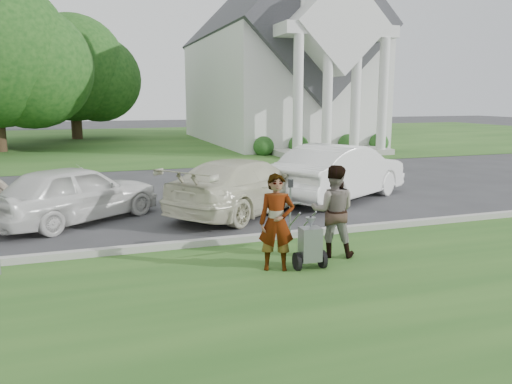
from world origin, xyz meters
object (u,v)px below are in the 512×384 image
striping_cart (310,245)px  car_c (245,186)px  parking_meter_near (290,202)px  person_right (333,212)px  person_left (277,223)px  car_d (341,172)px  church (276,53)px  car_b (76,193)px  tree_back (73,73)px

striping_cart → car_c: size_ratio=0.23×
parking_meter_near → person_right: bearing=-72.0°
person_left → car_d: (4.05, 5.23, -0.03)m
person_right → car_d: size_ratio=0.35×
church → car_b: (-12.66, -19.53, -5.23)m
church → striping_cart: (-8.70, -24.51, -5.50)m
person_left → car_d: person_left is taller
church → person_left: 26.57m
church → striping_cart: 26.58m
car_d → person_right: bearing=119.8°
tree_back → person_right: size_ratio=5.49×
church → car_d: 20.49m
car_b → church: bearing=-68.0°
striping_cart → car_d: size_ratio=0.22×
person_right → parking_meter_near: bearing=-47.7°
car_c → church: bearing=-59.6°
person_right → car_c: size_ratio=0.35×
car_c → tree_back: bearing=-26.9°
person_right → car_c: person_right is taller
church → parking_meter_near: size_ratio=17.83×
tree_back → car_b: (0.35, -26.41, -4.01)m
person_left → tree_back: bearing=116.5°
church → car_c: size_ratio=4.88×
tree_back → car_d: tree_back is taller
car_d → car_b: bearing=62.5°
person_left → car_d: 6.62m
car_c → car_d: (3.21, 0.73, 0.11)m
person_left → car_d: size_ratio=0.34×
striping_cart → car_c: car_c is taller
parking_meter_near → car_b: bearing=142.8°
person_left → car_d: bearing=71.9°
church → striping_cart: bearing=-109.5°
church → car_c: (-8.44, -19.87, -5.22)m
church → person_right: size_ratio=13.77×
church → car_c: 22.22m
person_left → car_b: bearing=144.5°
tree_back → car_b: size_ratio=2.30×
parking_meter_near → car_d: (3.14, 3.64, -0.03)m
striping_cart → car_c: (0.26, 4.63, 0.28)m
car_c → car_d: 3.29m
church → car_b: church is taller
church → car_b: bearing=-122.9°
church → person_left: church is taller
tree_back → car_d: 27.43m
tree_back → church: bearing=-27.8°
person_left → car_b: (-3.38, 4.84, -0.14)m
tree_back → parking_meter_near: tree_back is taller
church → tree_back: bearing=152.2°
church → parking_meter_near: bearing=-110.2°
tree_back → striping_cart: bearing=-82.2°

